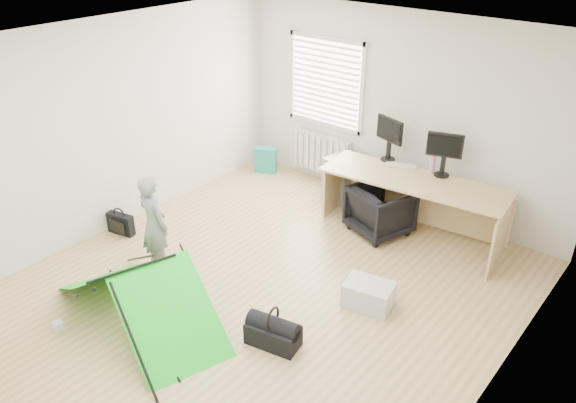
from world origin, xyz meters
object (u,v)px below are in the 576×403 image
Objects in this scene: desk at (411,208)px; office_chair at (380,210)px; laptop_bag at (121,224)px; monitor_left at (389,145)px; filing_cabinet at (345,177)px; duffel_bag at (273,335)px; monitor_right at (443,160)px; person at (154,224)px; storage_crate at (368,295)px; thermos at (433,163)px; kite at (137,295)px.

office_chair is at bearing -157.90° from desk.
monitor_left is at bearing 35.80° from laptop_bag.
office_chair reaches higher than laptop_bag.
filing_cabinet is 1.41× the size of monitor_left.
desk reaches higher than filing_cabinet.
laptop_bag is (-2.59, -2.19, -0.18)m from office_chair.
office_chair reaches higher than duffel_bag.
office_chair is at bearing -155.31° from monitor_right.
laptop_bag is at bearing -4.99° from person.
duffel_bag is at bearing -112.38° from monitor_right.
storage_crate is (0.39, -1.59, -0.26)m from desk.
monitor_left is 0.89m from office_chair.
office_chair is (-0.54, -0.51, -0.69)m from monitor_right.
thermos is at bearing 29.12° from laptop_bag.
thermos is at bearing 99.54° from storage_crate.
duffel_bag is (2.92, -0.32, -0.03)m from laptop_bag.
thermos is at bearing 73.20° from desk.
office_chair reaches higher than filing_cabinet.
person is at bearing 164.60° from duffel_bag.
thermos is (-0.14, 0.01, -0.08)m from monitor_right.
storage_crate is at bearing -82.51° from desk.
office_chair is (-0.40, -0.52, -0.61)m from thermos.
desk is 6.23× the size of laptop_bag.
office_chair is (-0.34, -0.18, -0.08)m from desk.
storage_crate is at bearing 62.79° from kite.
filing_cabinet is at bearing 160.54° from monitor_right.
duffel_bag is at bearing -96.37° from desk.
duffel_bag is (-0.01, -2.69, -0.29)m from desk.
person reaches higher than desk.
kite is 1.46m from duffel_bag.
desk is at bearing -10.16° from filing_cabinet.
monitor_right is 3.61m from person.
filing_cabinet is 1.07m from office_chair.
duffel_bag is at bearing -61.75° from monitor_left.
storage_crate is at bearing -44.13° from filing_cabinet.
laptop_bag is (-1.66, -2.72, -0.18)m from filing_cabinet.
filing_cabinet is 3.20m from laptop_bag.
filing_cabinet reaches higher than laptop_bag.
monitor_left is 0.87× the size of duffel_bag.
desk is 0.39m from office_chair.
thermos is 2.10m from storage_crate.
desk is at bearing 78.05° from duffel_bag.
kite is at bearing -166.75° from duffel_bag.
monitor_left is 1.74× the size of thermos.
person is at bearing 74.84° from office_chair.
office_chair is at bearing 90.17° from kite.
filing_cabinet is 3.66m from kite.
kite is at bearing -117.91° from desk.
kite is at bearing -110.75° from thermos.
monitor_right is 3.15m from duffel_bag.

